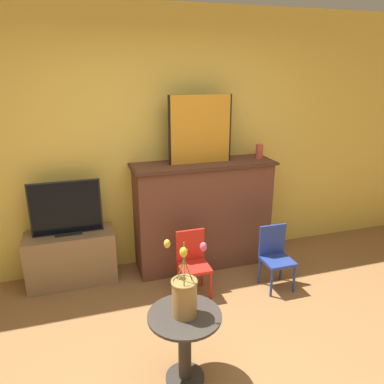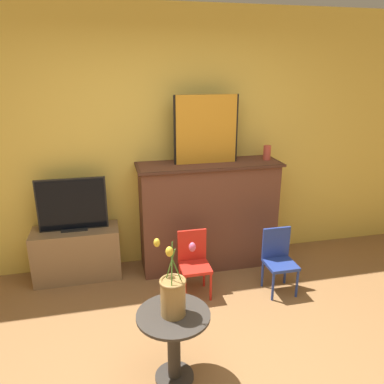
# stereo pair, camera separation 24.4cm
# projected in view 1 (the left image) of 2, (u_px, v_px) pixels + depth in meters

# --- Properties ---
(wall_back) EXTENTS (8.00, 0.06, 2.70)m
(wall_back) POSITION_uv_depth(u_px,v_px,m) (155.00, 143.00, 3.92)
(wall_back) COLOR #EAC651
(wall_back) RESTS_ON ground
(fireplace_mantel) EXTENTS (1.50, 0.48, 1.16)m
(fireplace_mantel) POSITION_uv_depth(u_px,v_px,m) (203.00, 213.00, 4.06)
(fireplace_mantel) COLOR brown
(fireplace_mantel) RESTS_ON ground
(painting) EXTENTS (0.66, 0.03, 0.69)m
(painting) POSITION_uv_depth(u_px,v_px,m) (200.00, 129.00, 3.77)
(painting) COLOR black
(painting) RESTS_ON fireplace_mantel
(mantel_candle) EXTENTS (0.08, 0.08, 0.15)m
(mantel_candle) POSITION_uv_depth(u_px,v_px,m) (259.00, 151.00, 4.04)
(mantel_candle) COLOR #CC4C3D
(mantel_candle) RESTS_ON fireplace_mantel
(tv_stand) EXTENTS (0.87, 0.36, 0.54)m
(tv_stand) POSITION_uv_depth(u_px,v_px,m) (72.00, 258.00, 3.78)
(tv_stand) COLOR olive
(tv_stand) RESTS_ON ground
(tv_monitor) EXTENTS (0.67, 0.12, 0.54)m
(tv_monitor) POSITION_uv_depth(u_px,v_px,m) (66.00, 209.00, 3.62)
(tv_monitor) COLOR black
(tv_monitor) RESTS_ON tv_stand
(chair_red) EXTENTS (0.28, 0.28, 0.63)m
(chair_red) POSITION_uv_depth(u_px,v_px,m) (192.00, 260.00, 3.58)
(chair_red) COLOR red
(chair_red) RESTS_ON ground
(chair_blue) EXTENTS (0.28, 0.28, 0.63)m
(chair_blue) POSITION_uv_depth(u_px,v_px,m) (275.00, 254.00, 3.70)
(chair_blue) COLOR navy
(chair_blue) RESTS_ON ground
(side_table) EXTENTS (0.50, 0.50, 0.53)m
(side_table) POSITION_uv_depth(u_px,v_px,m) (185.00, 338.00, 2.55)
(side_table) COLOR #332D28
(side_table) RESTS_ON ground
(vase_tulips) EXTENTS (0.26, 0.26, 0.55)m
(vase_tulips) POSITION_uv_depth(u_px,v_px,m) (184.00, 295.00, 2.44)
(vase_tulips) COLOR olive
(vase_tulips) RESTS_ON side_table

